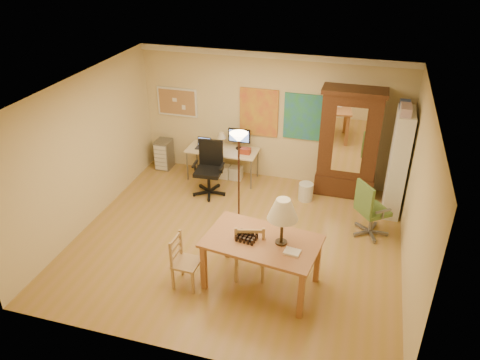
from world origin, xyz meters
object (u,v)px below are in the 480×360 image
(office_chair_black, at_px, (209,180))
(bookshelf, at_px, (398,163))
(armoire, at_px, (348,150))
(dining_table, at_px, (269,232))
(computer_desk, at_px, (224,160))
(office_chair_green, at_px, (370,221))

(office_chair_black, height_order, bookshelf, bookshelf)
(armoire, height_order, bookshelf, armoire)
(dining_table, xyz_separation_m, bookshelf, (1.78, 2.75, 0.02))
(bookshelf, bearing_deg, office_chair_black, -174.22)
(dining_table, distance_m, bookshelf, 3.27)
(office_chair_black, height_order, armoire, armoire)
(computer_desk, xyz_separation_m, office_chair_green, (3.09, -1.30, -0.13))
(office_chair_black, relative_size, office_chair_green, 1.05)
(computer_desk, bearing_deg, office_chair_black, -97.40)
(dining_table, height_order, bookshelf, bookshelf)
(office_chair_black, xyz_separation_m, armoire, (2.62, 0.80, 0.66))
(computer_desk, relative_size, armoire, 0.68)
(computer_desk, relative_size, office_chair_green, 1.42)
(office_chair_green, bearing_deg, office_chair_black, 169.56)
(armoire, relative_size, bookshelf, 1.09)
(dining_table, relative_size, office_chair_green, 1.68)
(office_chair_black, xyz_separation_m, office_chair_green, (3.18, -0.59, -0.01))
(dining_table, bearing_deg, armoire, 75.07)
(office_chair_black, distance_m, armoire, 2.82)
(office_chair_green, bearing_deg, bookshelf, 68.64)
(computer_desk, height_order, armoire, armoire)
(dining_table, xyz_separation_m, office_chair_green, (1.41, 1.81, -0.70))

